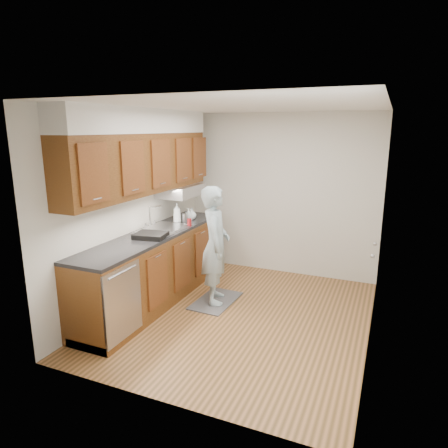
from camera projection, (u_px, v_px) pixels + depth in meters
name	position (u px, v px, depth m)	size (l,w,h in m)	color
floor	(240.00, 316.00, 4.94)	(3.50, 3.50, 0.00)	#9F683C
ceiling	(242.00, 106.00, 4.35)	(3.50, 3.50, 0.00)	white
wall_left	(134.00, 208.00, 5.22)	(0.02, 3.50, 2.50)	silver
wall_right	(379.00, 230.00, 4.08)	(0.02, 3.50, 2.50)	silver
wall_back	(281.00, 195.00, 6.21)	(3.00, 0.02, 2.50)	silver
counter	(156.00, 266.00, 5.28)	(0.64, 2.80, 1.30)	brown
upper_cabinets	(144.00, 154.00, 5.03)	(0.47, 2.80, 1.21)	brown
closet_door	(377.00, 243.00, 4.40)	(0.02, 1.22, 2.05)	silver
floor_mat	(216.00, 301.00, 5.35)	(0.47, 0.79, 0.01)	#565659
person	(215.00, 237.00, 5.15)	(0.62, 0.41, 1.75)	#9AB2BC
soap_bottle_a	(177.00, 213.00, 5.69)	(0.11, 0.11, 0.29)	white
soap_bottle_b	(189.00, 214.00, 5.88)	(0.08, 0.08, 0.18)	white
soap_bottle_c	(192.00, 214.00, 5.93)	(0.13, 0.13, 0.17)	white
soda_can	(189.00, 222.00, 5.52)	(0.06, 0.06, 0.11)	red
steel_can	(184.00, 218.00, 5.75)	(0.07, 0.07, 0.12)	#A5A5AA
dish_rack	(151.00, 235.00, 4.95)	(0.38, 0.32, 0.06)	black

